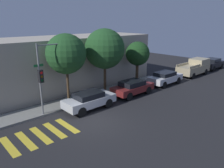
{
  "coord_description": "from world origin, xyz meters",
  "views": [
    {
      "loc": [
        -8.27,
        -11.07,
        6.84
      ],
      "look_at": [
        3.71,
        2.1,
        1.6
      ],
      "focal_mm": 35.0,
      "sensor_mm": 36.0,
      "label": 1
    }
  ],
  "objects_px": {
    "traffic_light_pole": "(46,69)",
    "sedan_far_end": "(165,78)",
    "tree_midblock": "(105,49)",
    "sedan_tail_of_row": "(212,63)",
    "pickup_truck": "(195,67)",
    "tree_far_end": "(138,54)",
    "sedan_middle": "(132,87)",
    "tree_near_corner": "(66,54)",
    "sedan_near_corner": "(89,100)"
  },
  "relations": [
    {
      "from": "pickup_truck",
      "to": "sedan_near_corner",
      "type": "bearing_deg",
      "value": 180.0
    },
    {
      "from": "sedan_near_corner",
      "to": "pickup_truck",
      "type": "relative_size",
      "value": 0.81
    },
    {
      "from": "tree_far_end",
      "to": "pickup_truck",
      "type": "bearing_deg",
      "value": -13.2
    },
    {
      "from": "pickup_truck",
      "to": "traffic_light_pole",
      "type": "bearing_deg",
      "value": 176.27
    },
    {
      "from": "pickup_truck",
      "to": "sedan_tail_of_row",
      "type": "height_order",
      "value": "pickup_truck"
    },
    {
      "from": "sedan_middle",
      "to": "traffic_light_pole",
      "type": "bearing_deg",
      "value": 170.73
    },
    {
      "from": "sedan_middle",
      "to": "pickup_truck",
      "type": "relative_size",
      "value": 0.82
    },
    {
      "from": "tree_midblock",
      "to": "tree_near_corner",
      "type": "bearing_deg",
      "value": 180.0
    },
    {
      "from": "sedan_near_corner",
      "to": "sedan_middle",
      "type": "height_order",
      "value": "sedan_near_corner"
    },
    {
      "from": "pickup_truck",
      "to": "tree_midblock",
      "type": "relative_size",
      "value": 0.85
    },
    {
      "from": "sedan_tail_of_row",
      "to": "tree_far_end",
      "type": "bearing_deg",
      "value": 171.61
    },
    {
      "from": "sedan_tail_of_row",
      "to": "traffic_light_pole",
      "type": "bearing_deg",
      "value": 177.05
    },
    {
      "from": "sedan_near_corner",
      "to": "sedan_middle",
      "type": "xyz_separation_m",
      "value": [
        5.03,
        0.0,
        -0.01
      ]
    },
    {
      "from": "sedan_near_corner",
      "to": "tree_far_end",
      "type": "relative_size",
      "value": 0.9
    },
    {
      "from": "traffic_light_pole",
      "to": "tree_near_corner",
      "type": "distance_m",
      "value": 2.39
    },
    {
      "from": "traffic_light_pole",
      "to": "tree_far_end",
      "type": "distance_m",
      "value": 10.75
    },
    {
      "from": "sedan_middle",
      "to": "sedan_far_end",
      "type": "bearing_deg",
      "value": -0.0
    },
    {
      "from": "sedan_far_end",
      "to": "sedan_tail_of_row",
      "type": "distance_m",
      "value": 11.64
    },
    {
      "from": "traffic_light_pole",
      "to": "sedan_tail_of_row",
      "type": "bearing_deg",
      "value": -2.95
    },
    {
      "from": "traffic_light_pole",
      "to": "tree_near_corner",
      "type": "relative_size",
      "value": 0.9
    },
    {
      "from": "sedan_tail_of_row",
      "to": "tree_near_corner",
      "type": "bearing_deg",
      "value": 174.79
    },
    {
      "from": "traffic_light_pole",
      "to": "tree_far_end",
      "type": "xyz_separation_m",
      "value": [
        10.72,
        0.79,
        -0.1
      ]
    },
    {
      "from": "sedan_tail_of_row",
      "to": "tree_far_end",
      "type": "distance_m",
      "value": 14.35
    },
    {
      "from": "sedan_tail_of_row",
      "to": "sedan_far_end",
      "type": "bearing_deg",
      "value": 180.0
    },
    {
      "from": "sedan_near_corner",
      "to": "sedan_middle",
      "type": "relative_size",
      "value": 0.99
    },
    {
      "from": "sedan_far_end",
      "to": "tree_near_corner",
      "type": "bearing_deg",
      "value": 169.33
    },
    {
      "from": "traffic_light_pole",
      "to": "tree_far_end",
      "type": "height_order",
      "value": "traffic_light_pole"
    },
    {
      "from": "tree_near_corner",
      "to": "tree_far_end",
      "type": "height_order",
      "value": "tree_near_corner"
    },
    {
      "from": "sedan_middle",
      "to": "tree_midblock",
      "type": "bearing_deg",
      "value": 128.47
    },
    {
      "from": "sedan_near_corner",
      "to": "sedan_far_end",
      "type": "distance_m",
      "value": 10.3
    },
    {
      "from": "sedan_middle",
      "to": "sedan_tail_of_row",
      "type": "relative_size",
      "value": 1.01
    },
    {
      "from": "sedan_middle",
      "to": "sedan_tail_of_row",
      "type": "height_order",
      "value": "sedan_tail_of_row"
    },
    {
      "from": "sedan_middle",
      "to": "tree_far_end",
      "type": "distance_m",
      "value": 4.44
    },
    {
      "from": "tree_near_corner",
      "to": "tree_far_end",
      "type": "relative_size",
      "value": 1.25
    },
    {
      "from": "tree_near_corner",
      "to": "traffic_light_pole",
      "type": "bearing_deg",
      "value": -159.63
    },
    {
      "from": "sedan_near_corner",
      "to": "sedan_tail_of_row",
      "type": "xyz_separation_m",
      "value": [
        21.94,
        -0.0,
        0.05
      ]
    },
    {
      "from": "traffic_light_pole",
      "to": "sedan_far_end",
      "type": "bearing_deg",
      "value": -5.56
    },
    {
      "from": "sedan_far_end",
      "to": "tree_midblock",
      "type": "distance_m",
      "value": 8.02
    },
    {
      "from": "sedan_far_end",
      "to": "pickup_truck",
      "type": "xyz_separation_m",
      "value": [
        6.45,
        -0.0,
        0.23
      ]
    },
    {
      "from": "sedan_far_end",
      "to": "tree_near_corner",
      "type": "relative_size",
      "value": 0.73
    },
    {
      "from": "sedan_middle",
      "to": "tree_near_corner",
      "type": "height_order",
      "value": "tree_near_corner"
    },
    {
      "from": "pickup_truck",
      "to": "tree_far_end",
      "type": "relative_size",
      "value": 1.11
    },
    {
      "from": "sedan_near_corner",
      "to": "sedan_tail_of_row",
      "type": "relative_size",
      "value": 1.0
    },
    {
      "from": "traffic_light_pole",
      "to": "tree_midblock",
      "type": "distance_m",
      "value": 6.25
    },
    {
      "from": "sedan_near_corner",
      "to": "pickup_truck",
      "type": "xyz_separation_m",
      "value": [
        16.75,
        -0.0,
        0.23
      ]
    },
    {
      "from": "traffic_light_pole",
      "to": "sedan_middle",
      "type": "xyz_separation_m",
      "value": [
        7.78,
        -1.27,
        -2.72
      ]
    },
    {
      "from": "sedan_middle",
      "to": "tree_midblock",
      "type": "relative_size",
      "value": 0.69
    },
    {
      "from": "tree_near_corner",
      "to": "tree_midblock",
      "type": "height_order",
      "value": "tree_midblock"
    },
    {
      "from": "sedan_near_corner",
      "to": "sedan_tail_of_row",
      "type": "bearing_deg",
      "value": -0.0
    },
    {
      "from": "sedan_far_end",
      "to": "tree_far_end",
      "type": "xyz_separation_m",
      "value": [
        -2.33,
        2.06,
        2.6
      ]
    }
  ]
}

